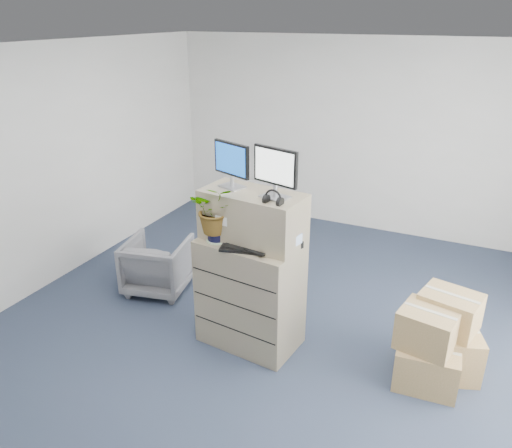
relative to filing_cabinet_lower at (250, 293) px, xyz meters
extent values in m
plane|color=#283349|center=(0.26, -0.13, -0.55)|extent=(7.00, 7.00, 0.00)
cube|color=silver|center=(0.26, 3.38, 0.85)|extent=(6.00, 0.02, 2.80)
cube|color=#998F69|center=(0.00, 0.00, 0.00)|extent=(1.01, 0.69, 1.11)
cube|color=#998F69|center=(0.01, 0.05, 0.79)|extent=(1.00, 0.58, 0.47)
cube|color=#99999E|center=(-0.23, 0.10, 1.03)|extent=(0.27, 0.23, 0.02)
cylinder|color=#99999E|center=(-0.23, 0.10, 1.09)|extent=(0.04, 0.04, 0.10)
cube|color=black|center=(-0.23, 0.10, 1.30)|extent=(0.42, 0.17, 0.31)
cube|color=navy|center=(-0.23, 0.08, 1.30)|extent=(0.37, 0.14, 0.27)
cube|color=#99999E|center=(0.24, 0.01, 1.03)|extent=(0.28, 0.23, 0.02)
cylinder|color=#99999E|center=(0.24, 0.01, 1.10)|extent=(0.04, 0.04, 0.11)
cube|color=black|center=(0.24, 0.01, 1.31)|extent=(0.45, 0.15, 0.33)
cube|color=silver|center=(0.24, -0.01, 1.31)|extent=(0.40, 0.12, 0.28)
torus|color=black|center=(0.28, -0.13, 1.07)|extent=(0.17, 0.04, 0.16)
cube|color=black|center=(0.04, -0.16, 0.56)|extent=(0.50, 0.29, 0.02)
ellipsoid|color=silver|center=(0.31, -0.14, 0.57)|extent=(0.10, 0.07, 0.03)
cylinder|color=gray|center=(0.13, 0.07, 0.69)|extent=(0.08, 0.08, 0.27)
cube|color=silver|center=(0.00, 0.06, 0.56)|extent=(0.08, 0.07, 0.02)
cube|color=black|center=(0.00, 0.06, 0.64)|extent=(0.07, 0.05, 0.13)
cube|color=black|center=(0.37, 0.07, 0.59)|extent=(0.27, 0.24, 0.07)
cube|color=#3D74D0|center=(0.36, 0.03, 0.66)|extent=(0.27, 0.18, 0.09)
cylinder|color=#A3BE99|center=(-0.29, -0.11, 0.56)|extent=(0.20, 0.20, 0.02)
cylinder|color=black|center=(-0.29, -0.11, 0.63)|extent=(0.17, 0.17, 0.13)
imported|color=#1A5718|center=(-0.29, -0.11, 0.82)|extent=(0.54, 0.58, 0.37)
imported|color=#5D5D62|center=(-1.44, 0.45, -0.19)|extent=(0.82, 0.78, 0.72)
cube|color=olive|center=(1.78, 0.33, -0.33)|extent=(0.76, 0.67, 0.44)
cube|color=olive|center=(1.70, 0.08, -0.36)|extent=(0.56, 0.47, 0.39)
cube|color=olive|center=(1.80, 0.39, 0.06)|extent=(0.57, 0.50, 0.34)
cube|color=olive|center=(1.65, 0.10, 0.01)|extent=(0.53, 0.49, 0.36)
camera|label=1|loc=(1.85, -3.79, 2.53)|focal=35.00mm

